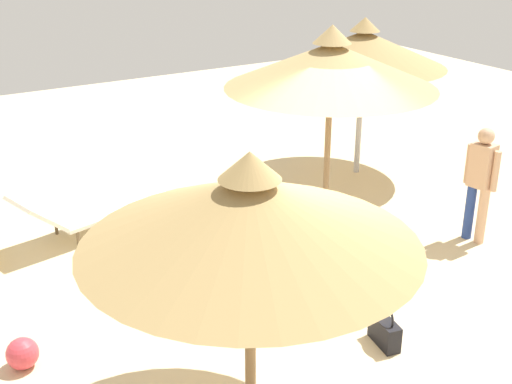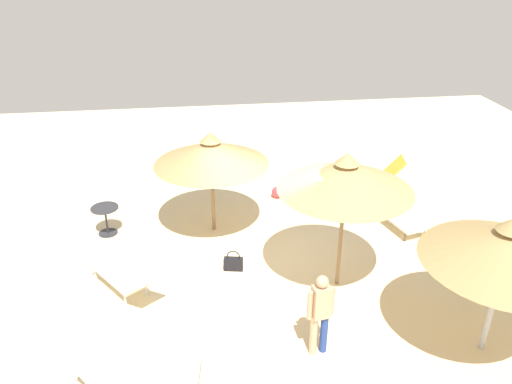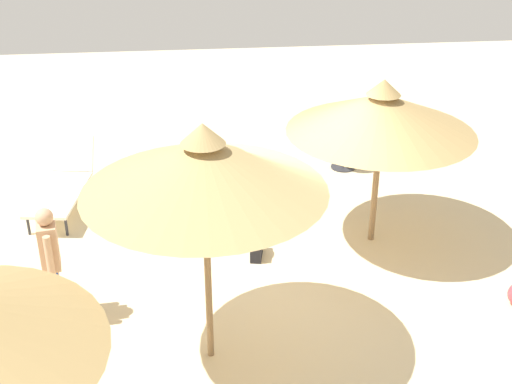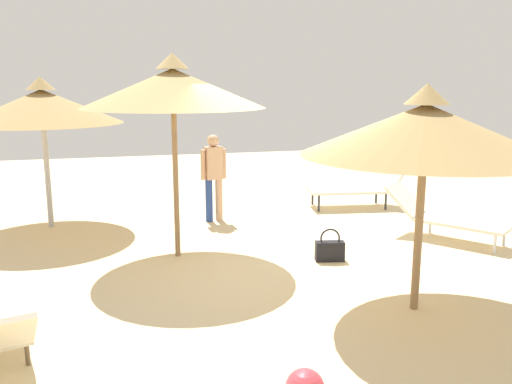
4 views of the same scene
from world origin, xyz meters
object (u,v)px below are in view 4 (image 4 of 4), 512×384
at_px(parasol_umbrella_center, 173,88).
at_px(person_standing_far_right, 214,172).
at_px(parasol_umbrella_front, 425,130).
at_px(lounge_chair_edge, 361,186).
at_px(handbag, 330,250).
at_px(lounge_chair_far_left, 443,216).
at_px(parasol_umbrella_back, 42,106).

height_order(parasol_umbrella_center, person_standing_far_right, parasol_umbrella_center).
height_order(parasol_umbrella_front, lounge_chair_edge, parasol_umbrella_front).
bearing_deg(parasol_umbrella_front, parasol_umbrella_center, 133.22).
distance_m(parasol_umbrella_front, handbag, 2.61).
bearing_deg(lounge_chair_edge, lounge_chair_far_left, -82.86).
bearing_deg(lounge_chair_far_left, parasol_umbrella_front, -128.61).
distance_m(parasol_umbrella_center, lounge_chair_edge, 4.97).
height_order(lounge_chair_edge, handbag, lounge_chair_edge).
bearing_deg(parasol_umbrella_back, lounge_chair_edge, 0.54).
relative_size(parasol_umbrella_front, handbag, 5.58).
bearing_deg(parasol_umbrella_back, handbag, -35.76).
relative_size(lounge_chair_edge, handbag, 4.19).
bearing_deg(parasol_umbrella_center, person_standing_far_right, 64.86).
bearing_deg(handbag, lounge_chair_far_left, 14.32).
bearing_deg(lounge_chair_far_left, person_standing_far_right, 148.49).
distance_m(parasol_umbrella_center, lounge_chair_far_left, 4.74).
xyz_separation_m(parasol_umbrella_back, handbag, (4.08, -2.94, -1.95)).
xyz_separation_m(lounge_chair_far_left, person_standing_far_right, (-3.39, 2.08, 0.52)).
distance_m(parasol_umbrella_front, parasol_umbrella_center, 3.53).
bearing_deg(parasol_umbrella_back, parasol_umbrella_front, -47.10).
height_order(parasol_umbrella_front, parasol_umbrella_center, parasol_umbrella_center).
bearing_deg(handbag, lounge_chair_edge, 57.92).
bearing_deg(lounge_chair_far_left, lounge_chair_edge, 97.14).
distance_m(parasol_umbrella_back, person_standing_far_right, 3.13).
relative_size(lounge_chair_edge, person_standing_far_right, 1.27).
distance_m(parasol_umbrella_back, lounge_chair_far_left, 6.91).
height_order(person_standing_far_right, handbag, person_standing_far_right).
distance_m(lounge_chair_far_left, handbag, 2.26).
bearing_deg(parasol_umbrella_center, lounge_chair_far_left, -2.81).
relative_size(parasol_umbrella_front, parasol_umbrella_back, 1.00).
bearing_deg(lounge_chair_far_left, handbag, -165.68).
relative_size(parasol_umbrella_center, handbag, 6.09).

